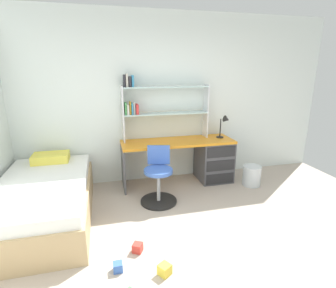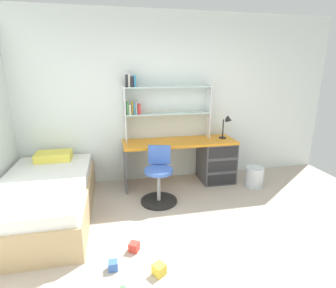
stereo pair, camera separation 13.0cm
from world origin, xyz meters
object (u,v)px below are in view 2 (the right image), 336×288
(toy_block_yellow_1, at_px, (159,269))
(toy_block_red_2, at_px, (134,247))
(desk, at_px, (207,158))
(bed_platform, at_px, (45,198))
(waste_bin, at_px, (254,177))
(toy_block_blue_0, at_px, (113,266))
(bookshelf_hutch, at_px, (158,103))
(swivel_chair, at_px, (159,181))
(desk_lamp, at_px, (228,123))

(toy_block_yellow_1, relative_size, toy_block_red_2, 1.09)
(desk, distance_m, bed_platform, 2.49)
(waste_bin, height_order, toy_block_red_2, waste_bin)
(bed_platform, bearing_deg, toy_block_blue_0, -53.73)
(bed_platform, relative_size, waste_bin, 5.97)
(desk, xyz_separation_m, bookshelf_hutch, (-0.79, 0.17, 0.92))
(bookshelf_hutch, distance_m, toy_block_yellow_1, 2.49)
(toy_block_yellow_1, bearing_deg, toy_block_red_2, 118.20)
(waste_bin, bearing_deg, swivel_chair, -173.99)
(desk, relative_size, toy_block_yellow_1, 17.48)
(waste_bin, relative_size, toy_block_red_2, 3.44)
(desk, relative_size, swivel_chair, 2.28)
(desk_lamp, bearing_deg, waste_bin, -46.64)
(waste_bin, distance_m, toy_block_red_2, 2.36)
(bed_platform, distance_m, waste_bin, 3.09)
(bed_platform, relative_size, toy_block_red_2, 20.54)
(bookshelf_hutch, height_order, toy_block_red_2, bookshelf_hutch)
(toy_block_red_2, bearing_deg, toy_block_blue_0, -133.76)
(toy_block_red_2, bearing_deg, desk_lamp, 42.67)
(waste_bin, xyz_separation_m, toy_block_blue_0, (-2.25, -1.41, -0.12))
(bookshelf_hutch, bearing_deg, toy_block_yellow_1, -99.89)
(bed_platform, distance_m, toy_block_yellow_1, 1.79)
(bookshelf_hutch, height_order, waste_bin, bookshelf_hutch)
(desk_lamp, bearing_deg, swivel_chair, -156.58)
(bookshelf_hutch, bearing_deg, desk_lamp, -9.16)
(waste_bin, bearing_deg, desk, 150.65)
(swivel_chair, height_order, waste_bin, swivel_chair)
(desk, height_order, toy_block_blue_0, desk)
(desk, xyz_separation_m, toy_block_blue_0, (-1.57, -1.79, -0.36))
(waste_bin, xyz_separation_m, toy_block_yellow_1, (-1.83, -1.56, -0.11))
(toy_block_yellow_1, bearing_deg, bookshelf_hutch, 80.11)
(bed_platform, bearing_deg, desk_lamp, 13.61)
(desk_lamp, height_order, toy_block_red_2, desk_lamp)
(desk_lamp, relative_size, toy_block_yellow_1, 3.70)
(desk, distance_m, swivel_chair, 1.07)
(bed_platform, height_order, waste_bin, bed_platform)
(desk, xyz_separation_m, swivel_chair, (-0.91, -0.55, -0.09))
(bed_platform, bearing_deg, toy_block_yellow_1, -45.62)
(waste_bin, bearing_deg, bed_platform, -174.62)
(waste_bin, xyz_separation_m, toy_block_red_2, (-2.04, -1.18, -0.12))
(toy_block_blue_0, height_order, toy_block_yellow_1, toy_block_yellow_1)
(desk, relative_size, toy_block_blue_0, 20.60)
(desk, bearing_deg, bed_platform, -164.35)
(toy_block_red_2, bearing_deg, toy_block_yellow_1, -61.80)
(desk_lamp, xyz_separation_m, waste_bin, (0.35, -0.37, -0.82))
(desk, distance_m, waste_bin, 0.82)
(desk_lamp, relative_size, toy_block_blue_0, 4.37)
(bookshelf_hutch, distance_m, waste_bin, 1.95)
(toy_block_blue_0, bearing_deg, waste_bin, 32.06)
(toy_block_blue_0, bearing_deg, swivel_chair, 61.98)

